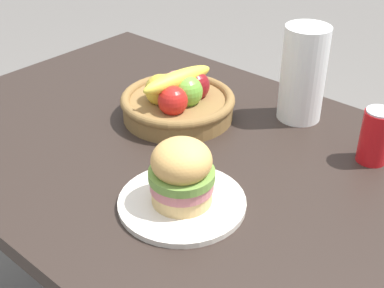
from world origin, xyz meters
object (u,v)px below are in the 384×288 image
(fruit_basket, at_px, (178,100))
(soda_can, at_px, (375,136))
(paper_towel_roll, at_px, (303,74))
(plate, at_px, (182,202))
(sandwich, at_px, (182,173))

(fruit_basket, bearing_deg, soda_can, 16.51)
(paper_towel_roll, bearing_deg, soda_can, -16.36)
(fruit_basket, height_order, paper_towel_roll, paper_towel_roll)
(plate, xyz_separation_m, fruit_basket, (-0.25, 0.26, 0.04))
(plate, distance_m, fruit_basket, 0.36)
(soda_can, relative_size, paper_towel_roll, 0.53)
(plate, bearing_deg, paper_towel_roll, 92.28)
(plate, relative_size, fruit_basket, 0.88)
(fruit_basket, bearing_deg, sandwich, -46.23)
(plate, relative_size, paper_towel_roll, 1.06)
(paper_towel_roll, bearing_deg, plate, -87.72)
(soda_can, distance_m, fruit_basket, 0.48)
(fruit_basket, distance_m, paper_towel_roll, 0.32)
(fruit_basket, bearing_deg, plate, -46.23)
(fruit_basket, relative_size, paper_towel_roll, 1.21)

